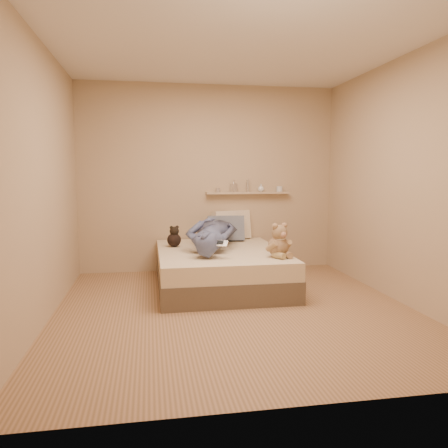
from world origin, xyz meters
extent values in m
plane|color=#A07553|center=(0.00, 0.00, 0.00)|extent=(3.80, 3.80, 0.00)
plane|color=silver|center=(0.00, 0.00, 2.60)|extent=(3.80, 3.80, 0.00)
plane|color=tan|center=(0.00, 1.90, 1.30)|extent=(3.60, 0.00, 3.60)
plane|color=tan|center=(0.00, -1.90, 1.30)|extent=(3.60, 0.00, 3.60)
plane|color=tan|center=(-1.80, 0.00, 1.30)|extent=(0.00, 3.80, 3.80)
plane|color=tan|center=(1.80, 0.00, 1.30)|extent=(0.00, 3.80, 3.80)
cube|color=brown|center=(0.00, 0.93, 0.12)|extent=(1.50, 1.90, 0.25)
cube|color=beige|center=(0.00, 0.93, 0.35)|extent=(1.48, 1.88, 0.20)
cube|color=#B5B7BD|center=(-0.10, 0.39, 0.62)|extent=(0.21, 0.15, 0.06)
cube|color=black|center=(-0.10, 0.38, 0.64)|extent=(0.11, 0.08, 0.03)
sphere|color=#946F51|center=(0.57, 0.39, 0.57)|extent=(0.23, 0.23, 0.23)
sphere|color=#8D744D|center=(0.57, 0.37, 0.72)|extent=(0.17, 0.17, 0.17)
sphere|color=#9E7F56|center=(0.52, 0.35, 0.80)|extent=(0.07, 0.07, 0.07)
sphere|color=tan|center=(0.63, 0.38, 0.80)|extent=(0.07, 0.07, 0.07)
sphere|color=#A27159|center=(0.60, 0.29, 0.71)|extent=(0.07, 0.07, 0.07)
cylinder|color=#977750|center=(0.47, 0.33, 0.58)|extent=(0.14, 0.16, 0.13)
cylinder|color=tan|center=(0.68, 0.39, 0.58)|extent=(0.06, 0.15, 0.13)
cylinder|color=#A18856|center=(0.54, 0.27, 0.49)|extent=(0.14, 0.17, 0.08)
cylinder|color=#91704D|center=(0.65, 0.30, 0.49)|extent=(0.08, 0.16, 0.08)
cylinder|color=beige|center=(0.57, 0.37, 0.65)|extent=(0.15, 0.15, 0.02)
sphere|color=black|center=(-0.54, 1.25, 0.54)|extent=(0.18, 0.18, 0.18)
sphere|color=black|center=(-0.53, 1.24, 0.65)|extent=(0.12, 0.12, 0.12)
sphere|color=black|center=(-0.57, 1.23, 0.70)|extent=(0.04, 0.04, 0.04)
sphere|color=black|center=(-0.50, 1.26, 0.70)|extent=(0.04, 0.04, 0.04)
cube|color=beige|center=(0.29, 1.76, 0.65)|extent=(0.59, 0.39, 0.42)
cube|color=slate|center=(0.19, 1.62, 0.62)|extent=(0.52, 0.27, 0.36)
imported|color=#4F597D|center=(-0.07, 1.11, 0.64)|extent=(0.98, 1.72, 0.39)
cube|color=tan|center=(0.55, 1.84, 1.10)|extent=(1.20, 0.12, 0.03)
cylinder|color=#A4968D|center=(0.12, 1.84, 1.14)|extent=(0.06, 0.06, 0.05)
imported|color=silver|center=(0.34, 1.84, 1.20)|extent=(0.10, 0.10, 0.17)
cylinder|color=silver|center=(0.55, 1.84, 1.20)|extent=(0.04, 0.04, 0.17)
imported|color=white|center=(0.74, 1.84, 1.17)|extent=(0.12, 0.12, 0.11)
cylinder|color=silver|center=(1.02, 1.84, 1.15)|extent=(0.09, 0.09, 0.08)
camera|label=1|loc=(-0.84, -4.23, 1.38)|focal=35.00mm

